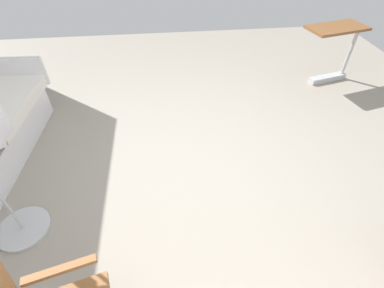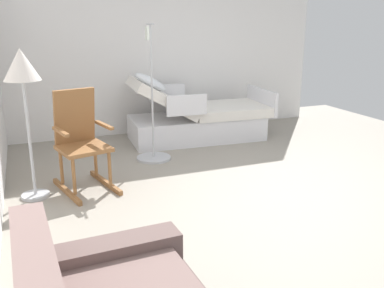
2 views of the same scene
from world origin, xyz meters
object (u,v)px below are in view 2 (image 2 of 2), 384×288
(floor_lamp, at_px, (22,75))
(hospital_bed, at_px, (197,119))
(rocking_chair, at_px, (81,142))
(iv_pole, at_px, (153,140))

(floor_lamp, bearing_deg, hospital_bed, -59.07)
(rocking_chair, xyz_separation_m, floor_lamp, (-0.09, 0.49, 0.72))
(rocking_chair, distance_m, floor_lamp, 0.88)
(iv_pole, bearing_deg, hospital_bed, -52.37)
(hospital_bed, relative_size, floor_lamp, 1.43)
(hospital_bed, relative_size, iv_pole, 1.25)
(rocking_chair, bearing_deg, iv_pole, -56.69)
(rocking_chair, height_order, iv_pole, iv_pole)
(rocking_chair, relative_size, floor_lamp, 0.71)
(hospital_bed, height_order, floor_lamp, floor_lamp)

